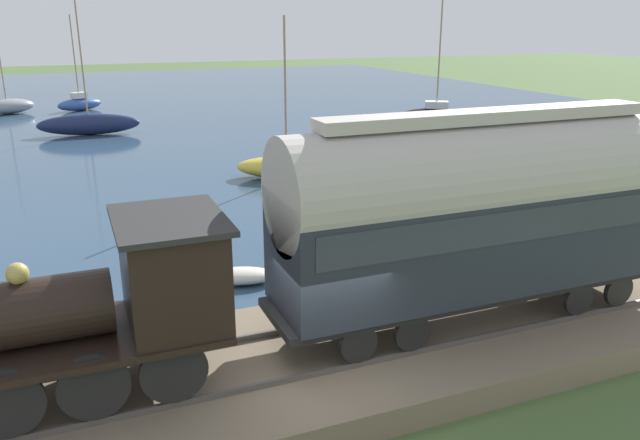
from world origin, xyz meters
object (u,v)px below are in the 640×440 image
(sailboat_blue, at_px, (80,103))
(rowboat_off_pier, at_px, (241,276))
(passenger_coach, at_px, (482,206))
(sailboat_black, at_px, (436,116))
(steam_locomotive, at_px, (112,296))
(rowboat_mid_harbor, at_px, (168,218))
(sailboat_gray, at_px, (7,106))
(sailboat_yellow, at_px, (287,167))
(sailboat_navy, at_px, (89,124))

(sailboat_blue, distance_m, rowboat_off_pier, 38.11)
(passenger_coach, height_order, sailboat_black, sailboat_black)
(passenger_coach, relative_size, sailboat_black, 1.06)
(steam_locomotive, height_order, rowboat_mid_harbor, steam_locomotive)
(passenger_coach, bearing_deg, sailboat_gray, 15.57)
(steam_locomotive, bearing_deg, rowboat_off_pier, -35.01)
(sailboat_black, bearing_deg, sailboat_yellow, 155.65)
(sailboat_yellow, xyz_separation_m, rowboat_mid_harbor, (-4.95, 6.12, -0.24))
(sailboat_yellow, bearing_deg, sailboat_gray, 53.06)
(passenger_coach, xyz_separation_m, sailboat_blue, (43.06, 6.80, -2.57))
(passenger_coach, bearing_deg, sailboat_blue, 8.97)
(sailboat_yellow, bearing_deg, rowboat_mid_harbor, 156.24)
(sailboat_blue, height_order, rowboat_mid_harbor, sailboat_blue)
(steam_locomotive, relative_size, sailboat_gray, 0.67)
(steam_locomotive, distance_m, passenger_coach, 7.55)
(sailboat_black, bearing_deg, sailboat_navy, 106.99)
(sailboat_black, xyz_separation_m, rowboat_off_pier, (-20.77, 19.25, -0.48))
(sailboat_navy, distance_m, rowboat_mid_harbor, 20.26)
(sailboat_yellow, bearing_deg, passenger_coach, -156.75)
(sailboat_gray, height_order, rowboat_off_pier, sailboat_gray)
(sailboat_navy, height_order, rowboat_off_pier, sailboat_navy)
(passenger_coach, distance_m, sailboat_gray, 44.82)
(sailboat_gray, bearing_deg, rowboat_mid_harbor, 170.01)
(sailboat_gray, distance_m, rowboat_mid_harbor, 32.94)
(passenger_coach, distance_m, sailboat_blue, 43.67)
(sailboat_gray, height_order, sailboat_navy, sailboat_navy)
(sailboat_navy, bearing_deg, sailboat_gray, 30.82)
(sailboat_gray, distance_m, sailboat_navy, 13.14)
(passenger_coach, bearing_deg, rowboat_off_pier, 38.07)
(passenger_coach, xyz_separation_m, sailboat_gray, (43.11, 12.01, -2.55))
(steam_locomotive, xyz_separation_m, sailboat_yellow, (15.87, -8.63, -1.87))
(sailboat_black, height_order, sailboat_navy, sailboat_black)
(sailboat_yellow, bearing_deg, sailboat_navy, 54.34)
(sailboat_blue, relative_size, rowboat_mid_harbor, 2.67)
(sailboat_blue, distance_m, rowboat_mid_harbor, 32.19)
(steam_locomotive, bearing_deg, rowboat_mid_harbor, -12.94)
(sailboat_yellow, relative_size, sailboat_navy, 0.85)
(steam_locomotive, distance_m, rowboat_mid_harbor, 11.40)
(rowboat_mid_harbor, bearing_deg, passenger_coach, 149.64)
(passenger_coach, height_order, sailboat_blue, sailboat_blue)
(sailboat_navy, bearing_deg, rowboat_off_pier, -167.36)
(sailboat_blue, bearing_deg, rowboat_off_pier, 156.47)
(steam_locomotive, height_order, passenger_coach, passenger_coach)
(passenger_coach, relative_size, sailboat_yellow, 1.32)
(sailboat_blue, bearing_deg, sailboat_black, -155.76)
(steam_locomotive, distance_m, sailboat_navy, 31.17)
(steam_locomotive, height_order, rowboat_off_pier, steam_locomotive)
(sailboat_black, relative_size, sailboat_gray, 1.13)
(sailboat_blue, xyz_separation_m, sailboat_yellow, (-27.19, -7.92, -0.07))
(sailboat_yellow, height_order, rowboat_mid_harbor, sailboat_yellow)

